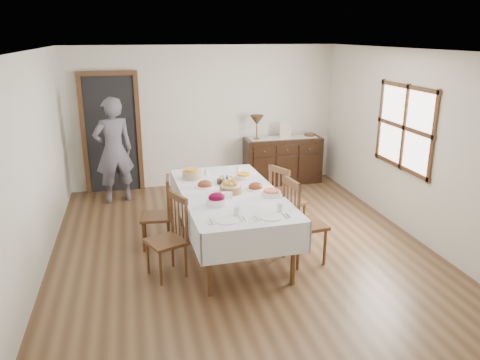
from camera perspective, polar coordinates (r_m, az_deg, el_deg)
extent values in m
plane|color=brown|center=(6.41, 0.21, -8.39)|extent=(6.00, 6.00, 0.00)
cube|color=silver|center=(5.77, 0.24, 15.51)|extent=(5.00, 6.00, 0.02)
cube|color=silver|center=(8.84, -4.34, 7.68)|extent=(5.00, 0.02, 2.60)
cube|color=silver|center=(3.30, 12.62, -10.00)|extent=(5.00, 0.02, 2.60)
cube|color=silver|center=(5.92, -24.02, 1.28)|extent=(0.02, 6.00, 2.60)
cube|color=silver|center=(6.97, 20.70, 3.92)|extent=(0.02, 6.00, 2.60)
cube|color=white|center=(7.16, 19.48, 6.04)|extent=(0.02, 1.30, 1.10)
cube|color=#52311B|center=(7.16, 19.40, 6.04)|extent=(0.03, 1.46, 1.26)
cube|color=black|center=(8.76, -15.36, 5.34)|extent=(0.90, 0.06, 2.10)
cube|color=#52311B|center=(8.74, -15.36, 5.31)|extent=(1.04, 0.08, 2.18)
cube|color=white|center=(6.05, -1.26, -1.64)|extent=(1.28, 2.43, 0.04)
cylinder|color=#52311B|center=(5.20, -3.74, -10.19)|extent=(0.06, 0.06, 0.78)
cylinder|color=#52311B|center=(5.45, 6.51, -8.89)|extent=(0.06, 0.06, 0.78)
cylinder|color=#52311B|center=(7.07, -7.13, -2.60)|extent=(0.06, 0.06, 0.78)
cylinder|color=#52311B|center=(7.26, 0.53, -1.92)|extent=(0.06, 0.06, 0.78)
cube|color=white|center=(6.00, -6.90, -3.60)|extent=(0.11, 2.43, 0.37)
cube|color=white|center=(6.27, 4.15, -2.57)|extent=(0.11, 2.43, 0.37)
cube|color=white|center=(5.04, 2.11, -7.74)|extent=(1.24, 0.06, 0.37)
cube|color=white|center=(7.22, -3.57, 0.16)|extent=(1.24, 0.06, 0.37)
cube|color=#52311B|center=(5.64, -9.01, -7.44)|extent=(0.54, 0.54, 0.04)
cylinder|color=#52311B|center=(5.81, -11.17, -9.32)|extent=(0.04, 0.04, 0.42)
cylinder|color=#52311B|center=(5.54, -9.64, -10.63)|extent=(0.04, 0.04, 0.42)
cylinder|color=#52311B|center=(5.94, -8.22, -8.53)|extent=(0.04, 0.04, 0.42)
cylinder|color=#52311B|center=(5.67, -6.59, -9.76)|extent=(0.04, 0.04, 0.42)
cylinder|color=#52311B|center=(5.75, -8.32, -3.89)|extent=(0.04, 0.04, 0.55)
cylinder|color=#52311B|center=(5.46, -6.54, -5.00)|extent=(0.04, 0.04, 0.55)
cube|color=#52311B|center=(5.52, -7.55, -2.16)|extent=(0.19, 0.38, 0.08)
cylinder|color=#52311B|center=(5.69, -7.88, -4.35)|extent=(0.02, 0.02, 0.45)
cylinder|color=#52311B|center=(5.61, -7.44, -4.62)|extent=(0.02, 0.02, 0.45)
cylinder|color=#52311B|center=(5.54, -6.99, -4.90)|extent=(0.02, 0.02, 0.45)
cube|color=#52311B|center=(6.43, -10.25, -4.40)|extent=(0.44, 0.44, 0.04)
cylinder|color=#52311B|center=(6.67, -11.51, -5.74)|extent=(0.03, 0.03, 0.41)
cylinder|color=#52311B|center=(6.38, -11.68, -6.89)|extent=(0.03, 0.03, 0.41)
cylinder|color=#52311B|center=(6.66, -8.68, -5.64)|extent=(0.03, 0.03, 0.41)
cylinder|color=#52311B|center=(6.36, -8.71, -6.79)|extent=(0.03, 0.03, 0.41)
cylinder|color=#52311B|center=(6.49, -8.71, -1.56)|extent=(0.04, 0.04, 0.54)
cylinder|color=#52311B|center=(6.16, -8.75, -2.61)|extent=(0.04, 0.04, 0.54)
cube|color=#52311B|center=(6.25, -8.82, -0.08)|extent=(0.08, 0.39, 0.08)
cylinder|color=#52311B|center=(6.41, -8.71, -1.98)|extent=(0.02, 0.02, 0.44)
cylinder|color=#52311B|center=(6.33, -8.72, -2.24)|extent=(0.02, 0.02, 0.44)
cylinder|color=#52311B|center=(6.25, -8.73, -2.50)|extent=(0.02, 0.02, 0.44)
cube|color=#52311B|center=(5.96, 7.94, -5.42)|extent=(0.52, 0.52, 0.04)
cylinder|color=#52311B|center=(6.00, 10.30, -8.07)|extent=(0.04, 0.04, 0.48)
cylinder|color=#52311B|center=(6.29, 8.54, -6.72)|extent=(0.04, 0.04, 0.48)
cylinder|color=#52311B|center=(5.83, 7.09, -8.70)|extent=(0.04, 0.04, 0.48)
cylinder|color=#52311B|center=(6.13, 5.44, -7.28)|extent=(0.04, 0.04, 0.48)
cylinder|color=#52311B|center=(5.58, 7.15, -3.55)|extent=(0.04, 0.04, 0.62)
cylinder|color=#52311B|center=(5.92, 5.36, -2.27)|extent=(0.04, 0.04, 0.62)
cube|color=#52311B|center=(5.66, 6.32, -0.37)|extent=(0.10, 0.44, 0.09)
cylinder|color=#52311B|center=(5.67, 6.68, -3.42)|extent=(0.02, 0.02, 0.51)
cylinder|color=#52311B|center=(5.76, 6.22, -3.10)|extent=(0.02, 0.02, 0.51)
cylinder|color=#52311B|center=(5.84, 5.78, -2.78)|extent=(0.02, 0.02, 0.51)
cube|color=#52311B|center=(6.83, 5.85, -2.71)|extent=(0.56, 0.56, 0.04)
cylinder|color=#52311B|center=(6.92, 7.79, -4.60)|extent=(0.04, 0.04, 0.43)
cylinder|color=#52311B|center=(7.14, 5.79, -3.82)|extent=(0.04, 0.04, 0.43)
cylinder|color=#52311B|center=(6.69, 5.79, -5.32)|extent=(0.04, 0.04, 0.43)
cylinder|color=#52311B|center=(6.91, 3.78, -4.49)|extent=(0.04, 0.04, 0.43)
cylinder|color=#52311B|center=(6.49, 5.86, -1.18)|extent=(0.04, 0.04, 0.56)
cylinder|color=#52311B|center=(6.73, 3.69, -0.42)|extent=(0.04, 0.04, 0.56)
cube|color=#52311B|center=(6.54, 4.81, 1.21)|extent=(0.21, 0.38, 0.08)
cylinder|color=#52311B|center=(6.55, 5.30, -1.15)|extent=(0.02, 0.02, 0.46)
cylinder|color=#52311B|center=(6.62, 4.75, -0.96)|extent=(0.02, 0.02, 0.46)
cylinder|color=#52311B|center=(6.68, 4.21, -0.77)|extent=(0.02, 0.02, 0.46)
cube|color=black|center=(9.10, 5.20, 2.41)|extent=(1.48, 0.49, 0.89)
cube|color=black|center=(8.67, 2.99, 3.51)|extent=(0.41, 0.02, 0.18)
sphere|color=brown|center=(8.65, 3.03, 3.48)|extent=(0.03, 0.03, 0.03)
cube|color=black|center=(8.80, 5.77, 3.66)|extent=(0.41, 0.02, 0.18)
sphere|color=brown|center=(8.78, 5.81, 3.63)|extent=(0.03, 0.03, 0.03)
cube|color=black|center=(8.95, 8.46, 3.79)|extent=(0.41, 0.02, 0.18)
sphere|color=brown|center=(8.93, 8.50, 3.76)|extent=(0.03, 0.03, 0.03)
imported|color=#5D5A66|center=(8.17, -15.18, 3.90)|extent=(0.69, 0.55, 1.93)
cylinder|color=brown|center=(5.99, -1.19, -1.18)|extent=(0.28, 0.28, 0.09)
cylinder|color=silver|center=(5.98, -1.19, -0.67)|extent=(0.25, 0.25, 0.02)
sphere|color=#C38B37|center=(5.98, -0.55, -0.35)|extent=(0.08, 0.08, 0.08)
sphere|color=#C38B37|center=(6.02, -0.90, -0.21)|extent=(0.08, 0.08, 0.08)
sphere|color=#C38B37|center=(6.03, -1.47, -0.21)|extent=(0.08, 0.08, 0.08)
sphere|color=#C38B37|center=(5.98, -1.84, -0.35)|extent=(0.08, 0.08, 0.08)
sphere|color=#C38B37|center=(5.93, -1.72, -0.52)|extent=(0.08, 0.08, 0.08)
sphere|color=#C38B37|center=(5.90, -1.20, -0.60)|extent=(0.08, 0.08, 0.08)
sphere|color=#C38B37|center=(5.92, -0.68, -0.52)|extent=(0.08, 0.08, 0.08)
cylinder|color=black|center=(6.40, -1.72, -0.17)|extent=(0.26, 0.26, 0.05)
ellipsoid|color=pink|center=(6.40, -1.10, 0.28)|extent=(0.05, 0.05, 0.06)
ellipsoid|color=#72A9E0|center=(6.45, -1.52, 0.42)|extent=(0.05, 0.05, 0.06)
ellipsoid|color=#7DD276|center=(6.43, -2.14, 0.38)|extent=(0.05, 0.05, 0.06)
ellipsoid|color=#F3B94A|center=(6.37, -2.34, 0.20)|extent=(0.05, 0.05, 0.06)
ellipsoid|color=#C98BDC|center=(6.32, -1.92, 0.06)|extent=(0.05, 0.05, 0.06)
ellipsoid|color=#F6F867|center=(6.33, -1.30, 0.10)|extent=(0.05, 0.05, 0.06)
cylinder|color=white|center=(6.25, -4.33, -0.79)|extent=(0.27, 0.27, 0.01)
ellipsoid|color=maroon|center=(6.25, -4.34, -0.53)|extent=(0.19, 0.16, 0.11)
cylinder|color=white|center=(6.15, 1.92, -1.06)|extent=(0.27, 0.27, 0.02)
ellipsoid|color=maroon|center=(6.14, 1.92, -0.79)|extent=(0.19, 0.16, 0.11)
cylinder|color=white|center=(5.60, -2.86, -2.66)|extent=(0.24, 0.24, 0.07)
ellipsoid|color=#5A0021|center=(5.58, -2.87, -2.11)|extent=(0.20, 0.17, 0.11)
cylinder|color=white|center=(6.58, 0.38, 0.36)|extent=(0.24, 0.24, 0.05)
cylinder|color=orange|center=(6.56, 0.39, 0.71)|extent=(0.18, 0.18, 0.03)
cylinder|color=tan|center=(6.62, -5.90, 0.61)|extent=(0.27, 0.27, 0.11)
cylinder|color=gold|center=(6.59, -5.92, 1.22)|extent=(0.20, 0.20, 0.04)
cylinder|color=white|center=(5.92, 3.83, -1.67)|extent=(0.24, 0.24, 0.05)
cylinder|color=#DF6441|center=(5.91, 3.84, -1.32)|extent=(0.20, 0.20, 0.02)
cube|color=white|center=(5.83, -1.69, -1.83)|extent=(0.14, 0.09, 0.07)
cylinder|color=white|center=(5.13, -1.67, -4.95)|extent=(0.25, 0.25, 0.01)
cube|color=silver|center=(5.10, -3.55, -5.14)|extent=(0.08, 0.12, 0.01)
cube|color=silver|center=(5.10, -3.55, -5.08)|extent=(0.02, 0.16, 0.01)
cube|color=silver|center=(5.16, 0.08, -4.83)|extent=(0.02, 0.18, 0.01)
cube|color=silver|center=(5.17, 0.51, -4.79)|extent=(0.02, 0.14, 0.01)
cylinder|color=white|center=(5.28, -0.41, -3.77)|extent=(0.07, 0.07, 0.10)
cylinder|color=white|center=(5.23, 3.80, -4.52)|extent=(0.25, 0.25, 0.01)
cube|color=silver|center=(5.19, 2.00, -4.71)|extent=(0.08, 0.12, 0.01)
cube|color=silver|center=(5.19, 2.00, -4.65)|extent=(0.02, 0.16, 0.01)
cube|color=silver|center=(5.28, 5.47, -4.39)|extent=(0.02, 0.18, 0.01)
cube|color=silver|center=(5.29, 5.88, -4.35)|extent=(0.02, 0.14, 0.01)
cylinder|color=white|center=(5.39, 4.88, -3.36)|extent=(0.07, 0.07, 0.10)
cylinder|color=white|center=(6.76, -4.14, 0.97)|extent=(0.07, 0.07, 0.09)
cylinder|color=white|center=(6.87, -0.22, 1.25)|extent=(0.07, 0.07, 0.09)
cube|color=silver|center=(9.01, 5.21, 5.19)|extent=(1.30, 0.35, 0.01)
cylinder|color=brown|center=(8.81, 2.04, 5.03)|extent=(0.12, 0.12, 0.03)
cylinder|color=brown|center=(8.78, 2.05, 5.93)|extent=(0.02, 0.02, 0.25)
cone|color=#422E1C|center=(8.74, 2.06, 7.31)|extent=(0.26, 0.26, 0.18)
cube|color=#C9AE95|center=(8.95, 5.56, 5.98)|extent=(0.22, 0.08, 0.28)
cylinder|color=#52311B|center=(9.19, 8.47, 5.47)|extent=(0.20, 0.20, 0.06)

